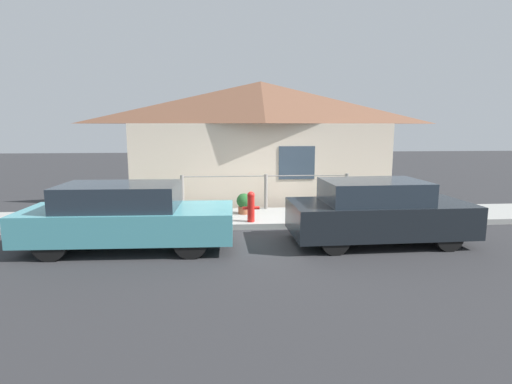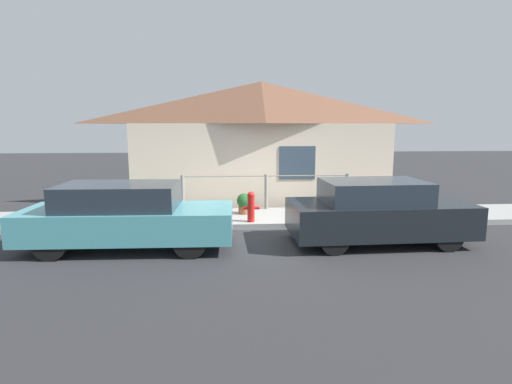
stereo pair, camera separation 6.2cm
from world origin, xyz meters
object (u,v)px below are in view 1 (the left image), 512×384
(fire_hydrant, at_px, (251,206))
(car_left, at_px, (127,216))
(potted_plant_by_fence, at_px, (151,202))
(potted_plant_near_hydrant, at_px, (244,203))
(potted_plant_corner, at_px, (345,199))
(car_right, at_px, (378,212))

(fire_hydrant, bearing_deg, car_left, -149.56)
(car_left, xyz_separation_m, potted_plant_by_fence, (-0.01, 2.90, -0.24))
(potted_plant_near_hydrant, xyz_separation_m, potted_plant_corner, (2.89, 0.18, 0.04))
(car_right, xyz_separation_m, potted_plant_by_fence, (-5.35, 2.90, -0.24))
(car_right, bearing_deg, car_left, 178.82)
(car_right, bearing_deg, potted_plant_near_hydrant, 136.64)
(potted_plant_by_fence, bearing_deg, fire_hydrant, -26.14)
(car_right, xyz_separation_m, potted_plant_corner, (0.11, 2.70, -0.21))
(potted_plant_near_hydrant, bearing_deg, car_right, -42.19)
(fire_hydrant, bearing_deg, potted_plant_near_hydrant, 97.75)
(potted_plant_by_fence, bearing_deg, potted_plant_corner, -2.10)
(potted_plant_corner, bearing_deg, potted_plant_by_fence, 177.90)
(fire_hydrant, distance_m, potted_plant_by_fence, 3.00)
(potted_plant_near_hydrant, bearing_deg, car_left, -135.43)
(car_right, relative_size, potted_plant_by_fence, 7.10)
(fire_hydrant, xyz_separation_m, potted_plant_corner, (2.76, 1.12, -0.07))
(car_right, height_order, potted_plant_corner, car_right)
(potted_plant_corner, bearing_deg, potted_plant_near_hydrant, -176.41)
(car_right, distance_m, potted_plant_corner, 2.71)
(potted_plant_corner, bearing_deg, car_right, -92.35)
(car_left, bearing_deg, potted_plant_corner, 27.98)
(car_left, relative_size, potted_plant_near_hydrant, 7.60)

